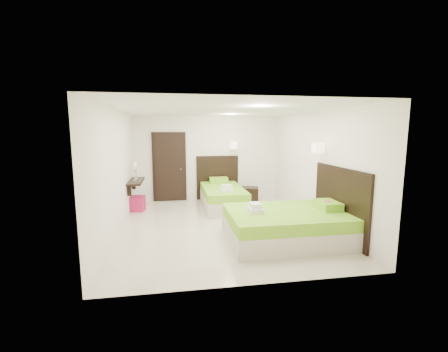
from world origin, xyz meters
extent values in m
plane|color=beige|center=(0.00, 0.00, 0.00)|extent=(5.50, 5.50, 0.00)
cube|color=beige|center=(0.29, 1.65, 0.18)|extent=(1.10, 2.21, 0.35)
cube|color=#65AD1B|center=(0.29, 1.65, 0.46)|extent=(1.09, 2.18, 0.22)
cube|color=black|center=(0.29, 2.72, 0.69)|extent=(1.32, 0.05, 1.38)
cube|color=#7AB821|center=(0.29, 2.47, 0.65)|extent=(0.55, 0.38, 0.15)
cylinder|color=#D8337B|center=(0.29, 2.47, 0.73)|extent=(0.13, 0.13, 0.00)
cube|color=white|center=(0.29, 1.04, 0.62)|extent=(0.33, 0.24, 0.09)
cube|color=white|center=(0.29, 1.04, 0.71)|extent=(0.25, 0.18, 0.09)
cube|color=white|center=(0.78, 2.57, 1.71)|extent=(0.20, 0.20, 0.22)
cylinder|color=#2D2116|center=(0.78, 2.65, 1.71)|extent=(0.03, 0.16, 0.03)
cube|color=beige|center=(1.10, -1.15, 0.18)|extent=(2.30, 1.72, 0.37)
cube|color=#65AD1B|center=(1.10, -1.15, 0.48)|extent=(2.28, 1.71, 0.23)
cube|color=black|center=(2.22, -1.15, 0.72)|extent=(0.05, 1.95, 1.44)
cube|color=#7AB821|center=(1.96, -1.15, 0.68)|extent=(0.39, 0.57, 0.16)
cylinder|color=#D8337B|center=(1.96, -1.15, 0.76)|extent=(0.14, 0.14, 0.00)
cube|color=white|center=(0.47, -1.15, 0.64)|extent=(0.25, 0.34, 0.09)
cube|color=white|center=(0.47, -1.15, 0.74)|extent=(0.19, 0.26, 0.09)
cube|color=white|center=(2.07, -0.43, 1.78)|extent=(0.21, 0.21, 0.23)
cylinder|color=#2D2116|center=(2.15, -0.43, 1.78)|extent=(0.16, 0.03, 0.03)
cube|color=black|center=(1.20, 2.12, 0.23)|extent=(0.62, 0.58, 0.46)
cube|color=#9F1546|center=(-2.08, 1.63, 0.20)|extent=(0.44, 0.44, 0.40)
cube|color=black|center=(-1.20, 2.71, 1.05)|extent=(1.02, 0.06, 2.14)
cube|color=black|center=(-1.20, 2.67, 1.05)|extent=(0.88, 0.04, 2.06)
cylinder|color=silver|center=(-0.85, 2.64, 1.00)|extent=(0.03, 0.10, 0.03)
cube|color=black|center=(-2.08, 1.60, 0.82)|extent=(0.35, 1.20, 0.06)
cube|color=black|center=(-2.19, 1.15, 0.67)|extent=(0.10, 0.04, 0.30)
cube|color=black|center=(-2.19, 2.05, 0.67)|extent=(0.10, 0.04, 0.30)
cylinder|color=silver|center=(-2.08, 1.45, 0.86)|extent=(0.10, 0.10, 0.02)
cylinder|color=silver|center=(-2.08, 1.45, 0.98)|extent=(0.02, 0.02, 0.22)
cone|color=silver|center=(-2.08, 1.45, 1.11)|extent=(0.07, 0.07, 0.04)
cylinder|color=white|center=(-2.08, 1.45, 1.20)|extent=(0.02, 0.02, 0.15)
sphere|color=#FFB23F|center=(-2.08, 1.45, 1.29)|extent=(0.02, 0.02, 0.02)
cylinder|color=silver|center=(-2.08, 1.75, 0.86)|extent=(0.10, 0.10, 0.02)
cylinder|color=silver|center=(-2.08, 1.75, 0.98)|extent=(0.02, 0.02, 0.22)
cone|color=silver|center=(-2.08, 1.75, 1.11)|extent=(0.07, 0.07, 0.04)
cylinder|color=white|center=(-2.08, 1.75, 1.20)|extent=(0.02, 0.02, 0.15)
sphere|color=#FFB23F|center=(-2.08, 1.75, 1.29)|extent=(0.02, 0.02, 0.02)
camera|label=1|loc=(-1.05, -6.56, 2.15)|focal=24.00mm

